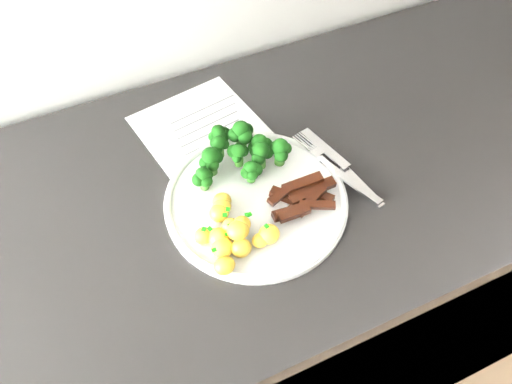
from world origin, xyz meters
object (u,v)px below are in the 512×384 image
(counter, at_px, (278,294))
(recipe_paper, at_px, (213,143))
(potatoes, at_px, (231,231))
(fork, at_px, (338,171))
(knife, at_px, (351,176))
(broccoli, at_px, (240,151))
(plate, at_px, (256,200))
(beef_strips, at_px, (303,197))

(counter, xyz_separation_m, recipe_paper, (-0.09, 0.12, 0.46))
(potatoes, distance_m, fork, 0.22)
(potatoes, bearing_deg, knife, 6.92)
(broccoli, xyz_separation_m, fork, (0.14, -0.09, -0.03))
(counter, height_order, recipe_paper, recipe_paper)
(counter, distance_m, recipe_paper, 0.49)
(counter, relative_size, plate, 8.25)
(fork, bearing_deg, beef_strips, -162.91)
(recipe_paper, height_order, fork, fork)
(potatoes, height_order, knife, potatoes)
(counter, bearing_deg, fork, -31.71)
(recipe_paper, bearing_deg, potatoes, -104.09)
(knife, bearing_deg, broccoli, 147.67)
(beef_strips, height_order, knife, beef_strips)
(counter, xyz_separation_m, broccoli, (-0.07, 0.04, 0.51))
(counter, xyz_separation_m, plate, (-0.07, -0.04, 0.47))
(counter, bearing_deg, plate, -154.32)
(beef_strips, distance_m, knife, 0.10)
(knife, bearing_deg, fork, 147.69)
(plate, xyz_separation_m, knife, (0.17, -0.02, 0.00))
(broccoli, bearing_deg, recipe_paper, 105.96)
(beef_strips, height_order, fork, beef_strips)
(counter, bearing_deg, knife, -31.84)
(counter, height_order, knife, knife)
(potatoes, bearing_deg, counter, 31.54)
(plate, distance_m, potatoes, 0.08)
(knife, bearing_deg, recipe_paper, 136.00)
(plate, relative_size, broccoli, 1.69)
(plate, xyz_separation_m, potatoes, (-0.06, -0.05, 0.02))
(recipe_paper, relative_size, knife, 1.60)
(potatoes, relative_size, beef_strips, 1.10)
(counter, relative_size, broccoli, 13.93)
(plate, bearing_deg, potatoes, -142.55)
(beef_strips, relative_size, fork, 0.64)
(fork, bearing_deg, potatoes, -169.14)
(potatoes, bearing_deg, fork, 10.86)
(broccoli, height_order, potatoes, broccoli)
(broccoli, bearing_deg, fork, -32.33)
(plate, distance_m, knife, 0.17)
(counter, relative_size, beef_strips, 19.83)
(broccoli, distance_m, knife, 0.19)
(recipe_paper, distance_m, beef_strips, 0.20)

